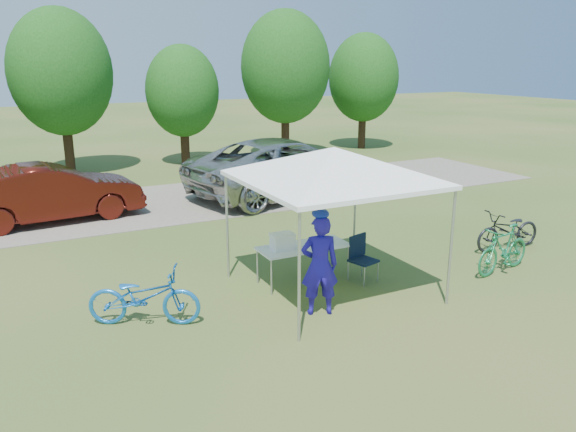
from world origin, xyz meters
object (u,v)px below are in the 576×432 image
at_px(folding_table, 303,248).
at_px(cyclist, 320,265).
at_px(cooler, 282,241).
at_px(minivan, 285,166).
at_px(bike_blue, 144,297).
at_px(bike_green, 503,249).
at_px(sedan, 52,193).
at_px(folding_chair, 361,254).
at_px(bike_dark, 509,230).

relative_size(folding_table, cyclist, 1.02).
relative_size(cooler, minivan, 0.07).
distance_m(bike_blue, minivan, 9.54).
relative_size(bike_green, sedan, 0.35).
bearing_deg(sedan, bike_blue, -179.86).
relative_size(folding_chair, cyclist, 0.52).
bearing_deg(bike_green, folding_chair, -118.18).
relative_size(folding_chair, cooler, 2.06).
bearing_deg(cyclist, bike_dark, -150.52).
distance_m(folding_chair, bike_blue, 4.26).
height_order(bike_dark, minivan, minivan).
bearing_deg(bike_dark, minivan, -161.34).
xyz_separation_m(folding_table, cyclist, (-0.45, -1.40, 0.18)).
relative_size(folding_chair, bike_green, 0.55).
bearing_deg(minivan, folding_chair, 152.17).
bearing_deg(bike_green, cyclist, -99.37).
height_order(bike_green, bike_dark, bike_green).
height_order(folding_table, cooler, cooler).
bearing_deg(bike_blue, folding_chair, -62.61).
distance_m(bike_dark, sedan, 11.61).
xyz_separation_m(cyclist, sedan, (-3.51, 8.20, -0.09)).
height_order(folding_table, minivan, minivan).
distance_m(folding_table, cyclist, 1.48).
distance_m(folding_chair, cooler, 1.61).
distance_m(folding_chair, bike_dark, 4.05).
relative_size(folding_chair, sedan, 0.19).
relative_size(cyclist, minivan, 0.27).
xyz_separation_m(folding_chair, bike_blue, (-4.26, -0.01, -0.05)).
height_order(cooler, bike_blue, cooler).
bearing_deg(cooler, bike_blue, -170.79).
distance_m(cyclist, bike_dark, 5.64).
height_order(folding_table, sedan, sedan).
height_order(cyclist, minivan, minivan).
distance_m(folding_table, folding_chair, 1.14).
bearing_deg(folding_chair, cyclist, -162.74).
bearing_deg(sedan, cyclist, -162.58).
xyz_separation_m(cyclist, bike_dark, (5.54, 0.93, -0.41)).
height_order(cyclist, bike_dark, cyclist).
bearing_deg(folding_table, bike_dark, -5.19).
relative_size(bike_dark, minivan, 0.27).
height_order(folding_chair, cyclist, cyclist).
xyz_separation_m(bike_green, sedan, (-7.84, 8.23, 0.29)).
distance_m(bike_dark, minivan, 7.53).
xyz_separation_m(folding_table, bike_dark, (5.09, -0.46, -0.23)).
bearing_deg(folding_chair, bike_green, -34.51).
bearing_deg(folding_chair, bike_blue, 164.75).
relative_size(bike_green, bike_dark, 0.92).
xyz_separation_m(folding_chair, cooler, (-1.50, 0.44, 0.36)).
distance_m(cooler, minivan, 7.61).
height_order(cyclist, bike_blue, cyclist).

